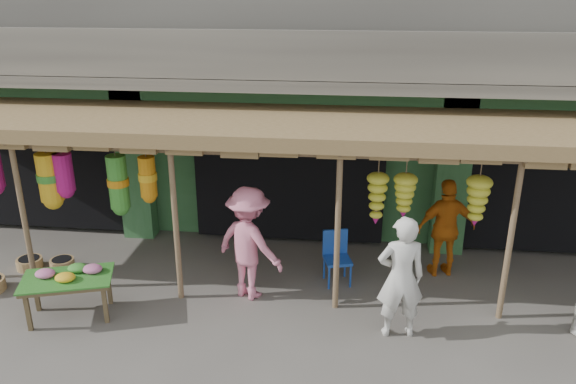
# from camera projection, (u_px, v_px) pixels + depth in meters

# --- Properties ---
(ground) EXTENTS (80.00, 80.00, 0.00)m
(ground) POSITION_uv_depth(u_px,v_px,m) (274.00, 296.00, 9.16)
(ground) COLOR #514C47
(ground) RESTS_ON ground
(building) EXTENTS (16.40, 6.80, 7.00)m
(building) POSITION_uv_depth(u_px,v_px,m) (303.00, 51.00, 12.49)
(building) COLOR gray
(building) RESTS_ON ground
(awning) EXTENTS (14.00, 2.70, 2.79)m
(awning) POSITION_uv_depth(u_px,v_px,m) (269.00, 130.00, 9.01)
(awning) COLOR brown
(awning) RESTS_ON ground
(flower_table) EXTENTS (1.48, 1.13, 0.78)m
(flower_table) POSITION_uv_depth(u_px,v_px,m) (68.00, 279.00, 8.42)
(flower_table) COLOR brown
(flower_table) RESTS_ON ground
(blue_chair) EXTENTS (0.53, 0.54, 0.90)m
(blue_chair) POSITION_uv_depth(u_px,v_px,m) (336.00, 254.00, 9.48)
(blue_chair) COLOR #18409C
(blue_chair) RESTS_ON ground
(basket_left) EXTENTS (0.49, 0.49, 0.19)m
(basket_left) POSITION_uv_depth(u_px,v_px,m) (30.00, 263.00, 10.03)
(basket_left) COLOR olive
(basket_left) RESTS_ON ground
(basket_right) EXTENTS (0.49, 0.49, 0.19)m
(basket_right) POSITION_uv_depth(u_px,v_px,m) (62.00, 264.00, 10.00)
(basket_right) COLOR #A27B4C
(basket_right) RESTS_ON ground
(person_front) EXTENTS (0.74, 0.54, 1.85)m
(person_front) POSITION_uv_depth(u_px,v_px,m) (401.00, 277.00, 7.87)
(person_front) COLOR silver
(person_front) RESTS_ON ground
(person_vendor) EXTENTS (1.10, 0.65, 1.75)m
(person_vendor) POSITION_uv_depth(u_px,v_px,m) (446.00, 228.00, 9.57)
(person_vendor) COLOR #C25F12
(person_vendor) RESTS_ON ground
(person_shopper) EXTENTS (1.39, 1.18, 1.87)m
(person_shopper) POSITION_uv_depth(u_px,v_px,m) (249.00, 243.00, 8.88)
(person_shopper) COLOR pink
(person_shopper) RESTS_ON ground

